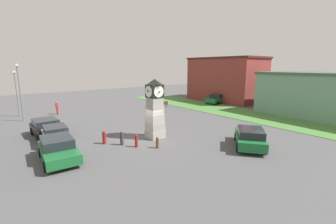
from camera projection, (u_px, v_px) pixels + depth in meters
ground_plane at (146, 139)px, 19.11m from camera, size 84.86×84.86×0.00m
clock_tower at (155, 110)px, 18.98m from camera, size 1.57×1.47×5.05m
bollard_near_tower at (157, 142)px, 16.88m from camera, size 0.22×0.22×0.86m
bollard_mid_row at (136, 141)px, 17.08m from camera, size 0.24×0.24×1.00m
bollard_far_row at (122, 138)px, 17.52m from camera, size 0.27×0.27×1.10m
bollard_end_row at (104, 137)px, 17.80m from camera, size 0.30×0.30×1.06m
car_navy_sedan at (46, 128)px, 19.74m from camera, size 4.27×2.24×1.48m
car_near_tower at (56, 136)px, 17.27m from camera, size 4.02×2.05×1.53m
car_by_building at (58, 149)px, 14.70m from camera, size 4.47×2.29×1.48m
car_silver_hatch at (250, 137)px, 17.01m from camera, size 4.12×4.48×1.50m
car_end_of_row at (217, 98)px, 37.21m from camera, size 2.80×4.77×1.57m
bench at (162, 104)px, 33.81m from camera, size 1.17×1.67×0.90m
pedestrian_crossing_lot at (57, 107)px, 28.59m from camera, size 0.42×0.28×1.65m
street_lamp_near_road at (16, 90)px, 26.98m from camera, size 0.50×0.24×5.54m
street_lamp_far_side at (20, 89)px, 24.48m from camera, size 0.50×0.24×6.32m
warehouse_blue_far at (226, 79)px, 39.91m from camera, size 12.87×7.39×7.57m
storefront_low_left at (326, 95)px, 26.59m from camera, size 14.76×8.17×5.35m
grass_verge_far at (267, 118)px, 26.75m from camera, size 50.92×6.89×0.04m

